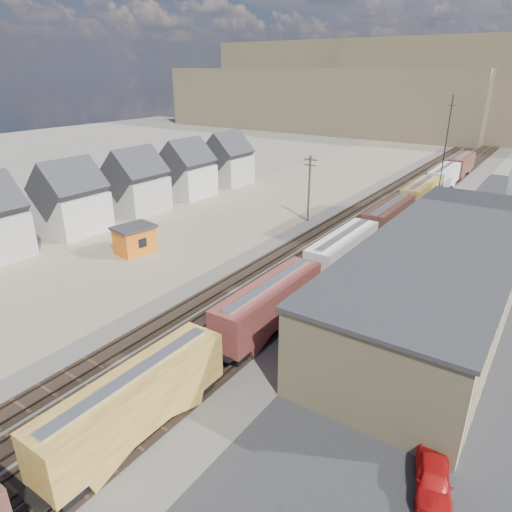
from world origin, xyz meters
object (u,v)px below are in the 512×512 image
Objects in this scene: freight_train at (368,232)px; parked_car_red at (433,479)px; maintenance_shed at (135,239)px; utility_pole_north at (309,187)px.

freight_train reaches higher than parked_car_red.
freight_train is at bearing 34.53° from maintenance_shed.
utility_pole_north is at bearing 63.57° from maintenance_shed.
utility_pole_north reaches higher than maintenance_shed.
utility_pole_north is 48.52m from parked_car_red.
freight_train is 22.29× the size of maintenance_shed.
maintenance_shed is at bearing 143.39° from parked_car_red.
maintenance_shed is at bearing -145.47° from freight_train.
utility_pole_north reaches higher than freight_train.
utility_pole_north is 2.13× the size of parked_car_red.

